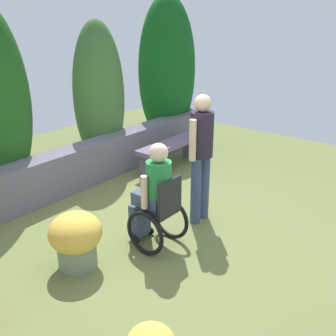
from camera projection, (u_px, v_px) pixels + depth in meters
ground_plane at (163, 227)px, 5.34m from camera, size 10.08×10.08×0.00m
stone_retaining_wall at (69, 170)px, 6.35m from camera, size 7.31×0.39×0.68m
hedge_backdrop at (64, 96)px, 6.51m from camera, size 7.68×1.12×3.06m
stone_bench at (172, 150)px, 7.28m from camera, size 1.62×0.38×0.50m
person_in_wheelchair at (156, 199)px, 4.72m from camera, size 0.53×0.66×1.33m
person_standing_companion at (201, 151)px, 5.17m from camera, size 0.49×0.30×1.75m
flower_pot_terracotta_by_wall at (76, 238)px, 4.42m from camera, size 0.60×0.60×0.65m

